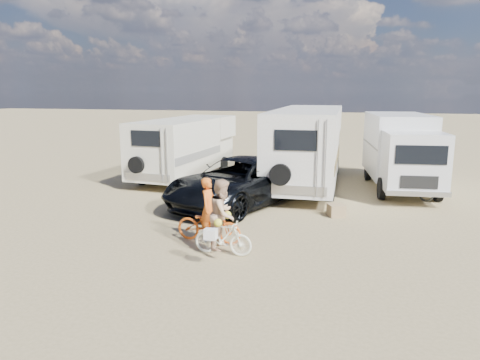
% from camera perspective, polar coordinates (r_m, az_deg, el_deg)
% --- Properties ---
extents(ground, '(140.00, 140.00, 0.00)m').
position_cam_1_polar(ground, '(12.96, 2.96, -6.58)').
color(ground, '#9F8A5F').
rests_on(ground, ground).
extents(rv_main, '(2.67, 8.85, 3.22)m').
position_cam_1_polar(rv_main, '(19.15, 8.59, 4.14)').
color(rv_main, silver).
rests_on(rv_main, ground).
extents(rv_left, '(2.94, 6.86, 2.71)m').
position_cam_1_polar(rv_left, '(20.60, -6.99, 3.98)').
color(rv_left, white).
rests_on(rv_left, ground).
extents(box_truck, '(2.90, 6.38, 3.01)m').
position_cam_1_polar(box_truck, '(19.14, 19.89, 3.27)').
color(box_truck, silver).
rests_on(box_truck, ground).
extents(dark_suv, '(4.88, 6.58, 1.66)m').
position_cam_1_polar(dark_suv, '(15.69, -0.08, -0.23)').
color(dark_suv, black).
rests_on(dark_suv, ground).
extents(bike_man, '(1.90, 0.85, 0.96)m').
position_cam_1_polar(bike_man, '(11.97, -4.00, -5.71)').
color(bike_man, '#D15313').
rests_on(bike_man, ground).
extents(bike_woman, '(1.49, 0.48, 0.89)m').
position_cam_1_polar(bike_woman, '(11.08, -2.19, -7.33)').
color(bike_woman, silver).
rests_on(bike_woman, ground).
extents(rider_man, '(0.44, 0.61, 1.57)m').
position_cam_1_polar(rider_man, '(11.88, -4.02, -4.31)').
color(rider_man, orange).
rests_on(rider_man, ground).
extents(rider_woman, '(0.69, 0.87, 1.72)m').
position_cam_1_polar(rider_woman, '(10.95, -2.20, -5.26)').
color(rider_woman, tan).
rests_on(rider_woman, ground).
extents(bike_parked, '(1.79, 1.45, 0.91)m').
position_cam_1_polar(bike_parked, '(17.80, 21.04, -0.82)').
color(bike_parked, '#2A2C29').
rests_on(bike_parked, ground).
extents(cooler, '(0.72, 0.62, 0.49)m').
position_cam_1_polar(cooler, '(16.77, -0.17, -1.49)').
color(cooler, '#245281').
rests_on(cooler, ground).
extents(crate, '(0.64, 0.64, 0.39)m').
position_cam_1_polar(crate, '(14.73, 12.18, -3.81)').
color(crate, '#8E734E').
rests_on(crate, ground).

